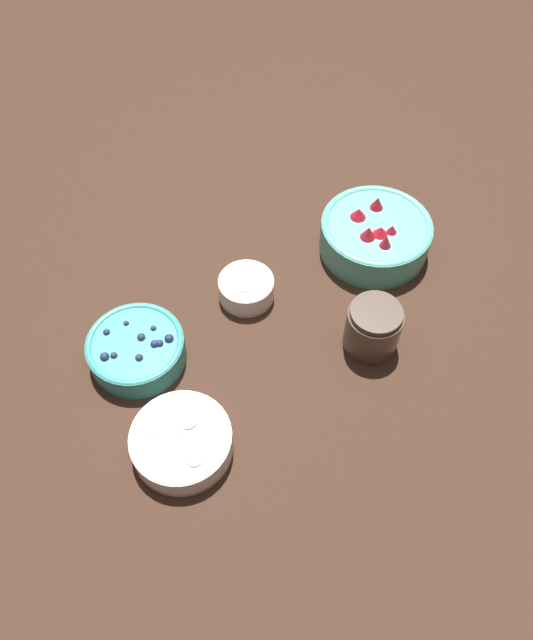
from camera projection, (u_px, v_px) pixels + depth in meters
ground_plane at (291, 351)px, 1.09m from camera, size 4.00×4.00×0.00m
bowl_strawberries at (375, 233)px, 1.20m from camera, size 0.21×0.21×0.09m
bowl_blueberries at (136, 348)px, 1.06m from camera, size 0.17×0.17×0.06m
bowl_bananas at (181, 441)px, 0.97m from camera, size 0.16×0.16×0.05m
bowl_cream at (246, 286)px, 1.14m from camera, size 0.10×0.10×0.06m
jar_chocolate at (373, 329)px, 1.07m from camera, size 0.10×0.10×0.09m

